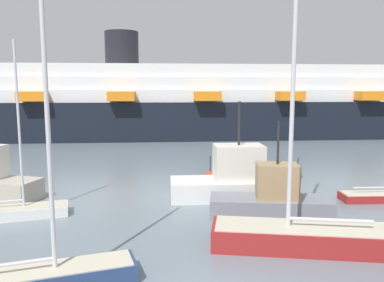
{
  "coord_description": "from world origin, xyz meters",
  "views": [
    {
      "loc": [
        -0.74,
        -9.8,
        6.44
      ],
      "look_at": [
        0.0,
        13.72,
        3.17
      ],
      "focal_mm": 35.91,
      "sensor_mm": 36.0,
      "label": 1
    }
  ],
  "objects_px": {
    "channel_buoy_0": "(298,173)",
    "channel_buoy_1": "(210,176)",
    "fishing_boat_1": "(272,199)",
    "sailboat_0": "(302,232)",
    "cruise_ship": "(237,104)",
    "sailboat_5": "(384,194)",
    "fishing_boat_3": "(234,179)",
    "sailboat_3": "(39,273)",
    "sailboat_4": "(16,210)"
  },
  "relations": [
    {
      "from": "channel_buoy_0",
      "to": "channel_buoy_1",
      "type": "distance_m",
      "value": 6.47
    },
    {
      "from": "fishing_boat_1",
      "to": "channel_buoy_0",
      "type": "relative_size",
      "value": 4.27
    },
    {
      "from": "sailboat_0",
      "to": "cruise_ship",
      "type": "xyz_separation_m",
      "value": [
        2.87,
        37.32,
        3.63
      ]
    },
    {
      "from": "sailboat_5",
      "to": "cruise_ship",
      "type": "xyz_separation_m",
      "value": [
        -3.92,
        30.9,
        3.9
      ]
    },
    {
      "from": "fishing_boat_3",
      "to": "cruise_ship",
      "type": "bearing_deg",
      "value": 78.93
    },
    {
      "from": "fishing_boat_1",
      "to": "channel_buoy_0",
      "type": "bearing_deg",
      "value": 71.29
    },
    {
      "from": "sailboat_0",
      "to": "channel_buoy_1",
      "type": "bearing_deg",
      "value": -67.35
    },
    {
      "from": "sailboat_5",
      "to": "channel_buoy_1",
      "type": "distance_m",
      "value": 10.84
    },
    {
      "from": "channel_buoy_0",
      "to": "channel_buoy_1",
      "type": "height_order",
      "value": "channel_buoy_1"
    },
    {
      "from": "channel_buoy_0",
      "to": "channel_buoy_1",
      "type": "relative_size",
      "value": 0.82
    },
    {
      "from": "channel_buoy_1",
      "to": "channel_buoy_0",
      "type": "bearing_deg",
      "value": 7.6
    },
    {
      "from": "fishing_boat_1",
      "to": "channel_buoy_1",
      "type": "relative_size",
      "value": 3.52
    },
    {
      "from": "sailboat_5",
      "to": "cruise_ship",
      "type": "height_order",
      "value": "cruise_ship"
    },
    {
      "from": "sailboat_0",
      "to": "cruise_ship",
      "type": "distance_m",
      "value": 37.61
    },
    {
      "from": "cruise_ship",
      "to": "sailboat_5",
      "type": "bearing_deg",
      "value": -85.64
    },
    {
      "from": "fishing_boat_3",
      "to": "cruise_ship",
      "type": "height_order",
      "value": "cruise_ship"
    },
    {
      "from": "sailboat_3",
      "to": "fishing_boat_1",
      "type": "distance_m",
      "value": 11.46
    },
    {
      "from": "sailboat_0",
      "to": "fishing_boat_3",
      "type": "xyz_separation_m",
      "value": [
        -1.71,
        7.31,
        0.44
      ]
    },
    {
      "from": "channel_buoy_0",
      "to": "channel_buoy_1",
      "type": "xyz_separation_m",
      "value": [
        -6.41,
        -0.86,
        0.02
      ]
    },
    {
      "from": "sailboat_0",
      "to": "sailboat_4",
      "type": "bearing_deg",
      "value": -8.55
    },
    {
      "from": "fishing_boat_1",
      "to": "fishing_boat_3",
      "type": "distance_m",
      "value": 3.62
    },
    {
      "from": "channel_buoy_0",
      "to": "fishing_boat_3",
      "type": "bearing_deg",
      "value": -136.75
    },
    {
      "from": "sailboat_0",
      "to": "sailboat_3",
      "type": "height_order",
      "value": "sailboat_0"
    },
    {
      "from": "sailboat_4",
      "to": "sailboat_0",
      "type": "bearing_deg",
      "value": -32.54
    },
    {
      "from": "sailboat_4",
      "to": "channel_buoy_0",
      "type": "height_order",
      "value": "sailboat_4"
    },
    {
      "from": "sailboat_0",
      "to": "fishing_boat_1",
      "type": "height_order",
      "value": "sailboat_0"
    },
    {
      "from": "fishing_boat_1",
      "to": "channel_buoy_1",
      "type": "bearing_deg",
      "value": 115.1
    },
    {
      "from": "channel_buoy_1",
      "to": "cruise_ship",
      "type": "xyz_separation_m",
      "value": [
        5.67,
        25.87,
        3.95
      ]
    },
    {
      "from": "channel_buoy_0",
      "to": "channel_buoy_1",
      "type": "bearing_deg",
      "value": -172.4
    },
    {
      "from": "sailboat_4",
      "to": "cruise_ship",
      "type": "bearing_deg",
      "value": 49.2
    },
    {
      "from": "sailboat_4",
      "to": "cruise_ship",
      "type": "xyz_separation_m",
      "value": [
        15.97,
        33.21,
        3.89
      ]
    },
    {
      "from": "sailboat_5",
      "to": "fishing_boat_1",
      "type": "height_order",
      "value": "sailboat_5"
    },
    {
      "from": "channel_buoy_1",
      "to": "cruise_ship",
      "type": "height_order",
      "value": "cruise_ship"
    },
    {
      "from": "cruise_ship",
      "to": "fishing_boat_1",
      "type": "bearing_deg",
      "value": -98.23
    },
    {
      "from": "fishing_boat_1",
      "to": "sailboat_3",
      "type": "bearing_deg",
      "value": -136.76
    },
    {
      "from": "sailboat_0",
      "to": "channel_buoy_1",
      "type": "distance_m",
      "value": 11.8
    },
    {
      "from": "sailboat_3",
      "to": "cruise_ship",
      "type": "xyz_separation_m",
      "value": [
        12.27,
        40.22,
        3.74
      ]
    },
    {
      "from": "sailboat_0",
      "to": "sailboat_5",
      "type": "distance_m",
      "value": 9.35
    },
    {
      "from": "sailboat_3",
      "to": "sailboat_4",
      "type": "xyz_separation_m",
      "value": [
        -3.7,
        7.02,
        -0.15
      ]
    },
    {
      "from": "sailboat_5",
      "to": "fishing_boat_1",
      "type": "xyz_separation_m",
      "value": [
        -7.05,
        -2.42,
        0.5
      ]
    },
    {
      "from": "sailboat_4",
      "to": "fishing_boat_1",
      "type": "distance_m",
      "value": 12.86
    },
    {
      "from": "sailboat_0",
      "to": "sailboat_5",
      "type": "bearing_deg",
      "value": -127.72
    },
    {
      "from": "sailboat_5",
      "to": "channel_buoy_1",
      "type": "xyz_separation_m",
      "value": [
        -9.6,
        5.03,
        -0.05
      ]
    },
    {
      "from": "sailboat_4",
      "to": "channel_buoy_1",
      "type": "xyz_separation_m",
      "value": [
        10.3,
        7.34,
        -0.06
      ]
    },
    {
      "from": "sailboat_4",
      "to": "fishing_boat_1",
      "type": "bearing_deg",
      "value": -15.63
    },
    {
      "from": "sailboat_4",
      "to": "cruise_ship",
      "type": "distance_m",
      "value": 37.05
    },
    {
      "from": "fishing_boat_3",
      "to": "sailboat_3",
      "type": "bearing_deg",
      "value": -129.39
    },
    {
      "from": "channel_buoy_1",
      "to": "cruise_ship",
      "type": "relative_size",
      "value": 0.02
    },
    {
      "from": "sailboat_0",
      "to": "fishing_boat_1",
      "type": "distance_m",
      "value": 4.01
    },
    {
      "from": "sailboat_4",
      "to": "channel_buoy_1",
      "type": "distance_m",
      "value": 12.65
    }
  ]
}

